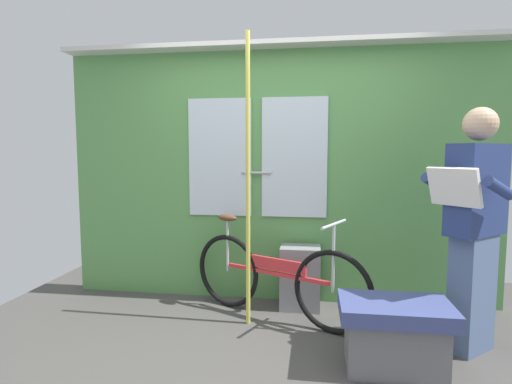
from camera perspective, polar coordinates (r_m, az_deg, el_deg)
ground_plane at (r=2.92m, az=0.69°, el=-23.52°), size 5.03×4.13×0.04m
train_door_wall at (r=3.81m, az=3.06°, el=3.13°), size 4.03×0.28×2.38m
bicycle_near_door at (r=3.48m, az=2.67°, el=-11.91°), size 1.54×0.81×0.87m
passenger_reading_newspaper at (r=3.19m, az=28.38°, el=-4.09°), size 0.63×0.61×1.71m
trash_bin_by_wall at (r=3.75m, az=6.24°, el=-11.83°), size 0.35×0.28×0.56m
handrail_pole at (r=3.22m, az=-1.14°, el=1.43°), size 0.04×0.04×2.34m
bench_seat_corner at (r=2.90m, az=18.89°, el=-18.37°), size 0.70×0.44×0.45m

